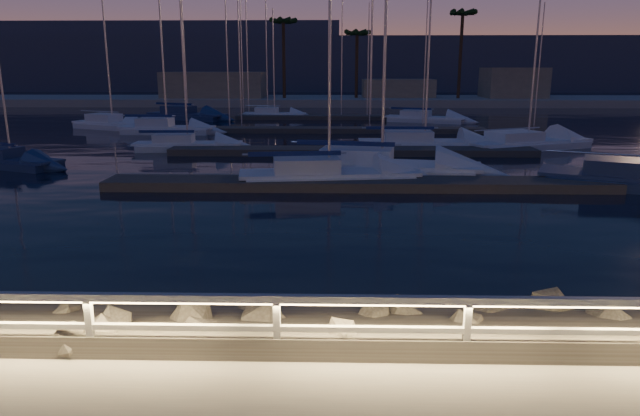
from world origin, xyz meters
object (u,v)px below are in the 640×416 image
at_px(sailboat_m, 273,114).
at_px(sailboat_i, 111,124).
at_px(guard_rail, 400,313).
at_px(sailboat_j, 185,144).
at_px(sailboat_g, 421,143).
at_px(sailboat_l, 525,142).
at_px(sailboat_f, 324,174).
at_px(sailboat_n, 186,115).
at_px(sailboat_e, 165,128).
at_px(sailboat_a, 9,160).
at_px(sailboat_c, 376,165).
at_px(sailboat_k, 424,118).

bearing_deg(sailboat_m, sailboat_i, -133.14).
distance_m(guard_rail, sailboat_j, 29.39).
xyz_separation_m(sailboat_g, sailboat_l, (6.70, 0.30, -0.01)).
distance_m(guard_rail, sailboat_f, 17.01).
relative_size(guard_rail, sailboat_m, 4.03).
height_order(guard_rail, sailboat_m, sailboat_m).
bearing_deg(sailboat_f, sailboat_l, 34.91).
distance_m(sailboat_m, sailboat_n, 8.86).
bearing_deg(sailboat_m, sailboat_e, -110.22).
distance_m(sailboat_a, sailboat_g, 23.87).
bearing_deg(sailboat_l, sailboat_e, 138.33).
height_order(sailboat_c, sailboat_m, sailboat_c).
distance_m(sailboat_c, sailboat_j, 14.15).
xyz_separation_m(sailboat_k, sailboat_m, (-15.00, 4.40, -0.00)).
xyz_separation_m(sailboat_a, sailboat_e, (3.71, 15.68, 0.06)).
xyz_separation_m(sailboat_k, sailboat_n, (-23.64, 2.43, 0.06)).
bearing_deg(sailboat_l, sailboat_m, 104.99).
xyz_separation_m(sailboat_c, sailboat_k, (6.55, 27.96, -0.06)).
distance_m(sailboat_a, sailboat_e, 16.11).
height_order(sailboat_c, sailboat_k, sailboat_c).
height_order(sailboat_a, sailboat_c, sailboat_c).
bearing_deg(sailboat_e, sailboat_a, -100.96).
xyz_separation_m(sailboat_e, sailboat_g, (19.03, -8.43, -0.01)).
height_order(sailboat_a, sailboat_e, sailboat_e).
height_order(sailboat_e, sailboat_n, sailboat_n).
relative_size(sailboat_l, sailboat_n, 1.01).
bearing_deg(sailboat_f, sailboat_m, 92.05).
bearing_deg(sailboat_n, sailboat_i, -89.67).
relative_size(sailboat_j, sailboat_l, 0.76).
distance_m(sailboat_a, sailboat_m, 32.36).
height_order(sailboat_k, sailboat_l, sailboat_l).
xyz_separation_m(sailboat_i, sailboat_l, (31.39, -11.66, -0.02)).
xyz_separation_m(sailboat_f, sailboat_l, (12.73, 11.70, -0.02)).
distance_m(sailboat_c, sailboat_f, 3.41).
bearing_deg(sailboat_a, sailboat_e, 98.61).
bearing_deg(guard_rail, sailboat_j, 110.86).
relative_size(sailboat_f, sailboat_n, 0.92).
relative_size(sailboat_a, sailboat_j, 0.91).
bearing_deg(sailboat_n, sailboat_c, -36.74).
height_order(sailboat_f, sailboat_j, sailboat_f).
distance_m(sailboat_a, sailboat_k, 36.69).
bearing_deg(guard_rail, sailboat_a, 130.78).
distance_m(sailboat_i, sailboat_l, 33.49).
bearing_deg(guard_rail, sailboat_n, 107.93).
distance_m(sailboat_a, sailboat_i, 19.31).
bearing_deg(sailboat_l, sailboat_k, 77.07).
height_order(sailboat_c, sailboat_l, sailboat_c).
height_order(sailboat_i, sailboat_j, sailboat_i).
bearing_deg(sailboat_e, sailboat_k, 27.66).
height_order(sailboat_e, sailboat_k, sailboat_k).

